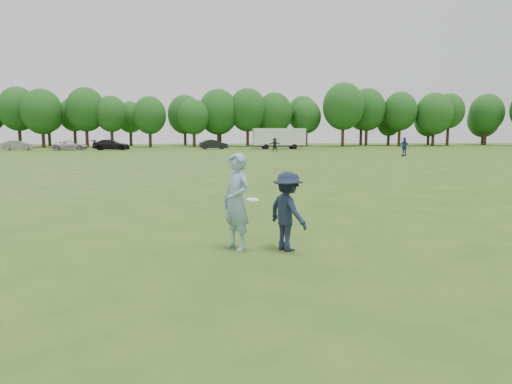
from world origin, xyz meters
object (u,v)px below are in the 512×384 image
at_px(defender, 288,211).
at_px(player_far_d, 275,145).
at_px(thrower, 237,202).
at_px(car_b, 18,145).
at_px(car_f, 214,144).
at_px(cargo_trailer, 279,138).
at_px(car_d, 111,145).
at_px(field_cone, 395,150).
at_px(car_c, 70,146).
at_px(player_far_b, 404,147).

distance_m(defender, player_far_d, 52.11).
distance_m(thrower, car_b, 66.78).
height_order(player_far_d, car_f, player_far_d).
relative_size(player_far_d, cargo_trailer, 0.21).
distance_m(thrower, car_d, 61.16).
height_order(defender, cargo_trailer, cargo_trailer).
bearing_deg(field_cone, car_c, 168.32).
height_order(thrower, cargo_trailer, cargo_trailer).
distance_m(player_far_b, field_cone, 14.21).
distance_m(thrower, cargo_trailer, 61.98).
bearing_deg(thrower, car_b, 169.65).
height_order(player_far_d, field_cone, player_far_d).
bearing_deg(cargo_trailer, car_f, 176.35).
height_order(defender, field_cone, defender).
xyz_separation_m(thrower, car_f, (1.56, 61.50, -0.29)).
height_order(player_far_b, car_c, player_far_b).
distance_m(field_cone, cargo_trailer, 17.79).
bearing_deg(defender, car_d, -13.75).
bearing_deg(car_f, defender, 172.56).
relative_size(car_f, field_cone, 14.75).
distance_m(player_far_b, car_c, 46.19).
xyz_separation_m(thrower, player_far_d, (9.42, 51.20, -0.09)).
relative_size(thrower, car_f, 0.46).
distance_m(defender, field_cone, 56.43).
bearing_deg(car_c, thrower, -169.60).
xyz_separation_m(player_far_b, car_b, (-47.97, 24.04, -0.30)).
relative_size(thrower, car_d, 0.39).
distance_m(car_b, car_f, 28.48).
relative_size(player_far_d, car_c, 0.38).
xyz_separation_m(thrower, cargo_trailer, (11.69, 60.86, 0.76)).
bearing_deg(car_b, defender, -163.23).
bearing_deg(car_f, car_b, 83.81).
xyz_separation_m(defender, player_far_d, (8.37, 51.44, 0.10)).
distance_m(car_f, cargo_trailer, 10.21).
distance_m(defender, car_d, 61.63).
height_order(car_c, field_cone, car_c).
bearing_deg(car_b, cargo_trailer, -98.12).
xyz_separation_m(thrower, player_far_b, (21.05, 37.08, -0.01)).
distance_m(car_c, car_f, 20.84).
xyz_separation_m(defender, car_f, (0.51, 61.74, -0.10)).
bearing_deg(car_c, player_far_b, -126.78).
relative_size(player_far_b, car_b, 0.47).
height_order(defender, player_far_d, player_far_d).
relative_size(car_d, field_cone, 17.47).
height_order(defender, car_f, defender).
bearing_deg(car_f, field_cone, -121.47).
relative_size(thrower, player_far_d, 1.10).
bearing_deg(thrower, cargo_trailer, 135.01).
xyz_separation_m(car_d, field_cone, (39.40, -9.29, -0.61)).
bearing_deg(thrower, car_d, 158.56).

